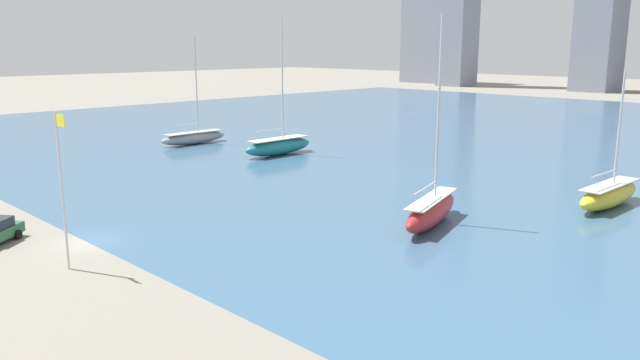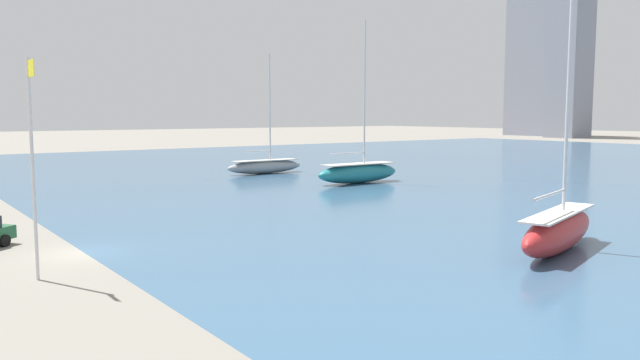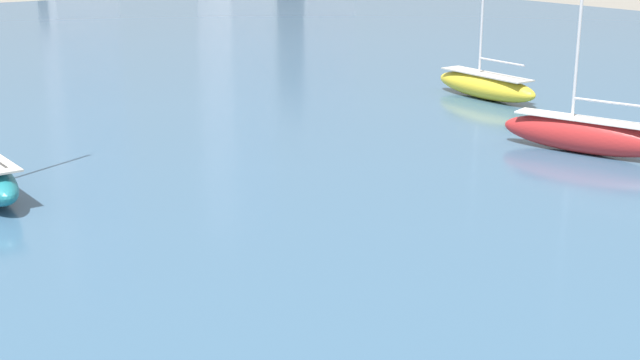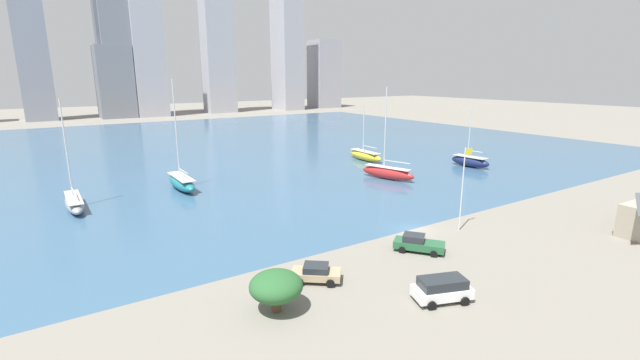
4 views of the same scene
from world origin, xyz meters
The scene contains 13 objects.
ground_plane centered at (0.00, 0.00, 0.00)m, with size 500.00×500.00×0.00m, color gray.
harbor_water centered at (0.00, 70.00, 0.00)m, with size 180.00×140.00×0.00m.
flag_pole centered at (4.33, -3.12, 5.25)m, with size 1.24×0.14×9.57m.
yard_shrub centered at (-21.18, -7.13, 2.03)m, with size 4.02×4.02×3.15m.
distant_city_skyline centered at (6.42, 169.11, 29.42)m, with size 211.25×20.66×70.87m.
sailboat_yellow centered at (21.58, 35.27, 1.04)m, with size 2.47×10.09×11.23m.
sailboat_teal centered at (-17.11, 32.51, 1.14)m, with size 2.67×10.34×16.77m.
sailboat_navy centered at (34.58, 19.17, 1.09)m, with size 3.17×8.26×11.44m.
sailboat_gray centered at (-31.89, 30.02, 0.94)m, with size 2.22×10.26×14.40m.
sailboat_red centered at (14.27, 20.21, 1.17)m, with size 4.71×10.14×15.45m.
parked_sedan_tan centered at (-16.12, -4.70, 0.79)m, with size 4.54×4.17×1.51m.
parked_pickup_green centered at (-4.06, -4.80, 0.84)m, with size 4.56×5.11×1.70m.
parked_suv_white centered at (-9.63, -12.82, 1.03)m, with size 4.91×3.48×1.90m.
Camera 4 is at (-34.18, -33.05, 17.16)m, focal length 24.00 mm.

